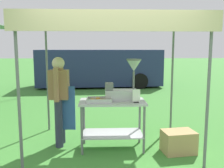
% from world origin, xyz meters
% --- Properties ---
extents(ground_plane, '(70.00, 70.00, 0.00)m').
position_xyz_m(ground_plane, '(0.00, 6.00, 0.00)').
color(ground_plane, '#3D7F33').
extents(stall_canopy, '(2.87, 2.05, 2.26)m').
position_xyz_m(stall_canopy, '(-0.03, 1.26, 2.17)').
color(stall_canopy, slate).
rests_on(stall_canopy, ground).
extents(donut_cart, '(1.13, 0.60, 0.86)m').
position_xyz_m(donut_cart, '(-0.03, 1.16, 0.63)').
color(donut_cart, '#B7B7BC').
rests_on(donut_cart, ground).
extents(donut_tray, '(0.42, 0.27, 0.07)m').
position_xyz_m(donut_tray, '(-0.25, 1.09, 0.88)').
color(donut_tray, '#B7B7BC').
rests_on(donut_tray, donut_cart).
extents(donut_fryer, '(0.63, 0.28, 0.72)m').
position_xyz_m(donut_fryer, '(0.17, 1.24, 1.11)').
color(donut_fryer, '#B7B7BC').
rests_on(donut_fryer, donut_cart).
extents(menu_sign, '(0.13, 0.05, 0.22)m').
position_xyz_m(menu_sign, '(0.36, 1.01, 0.95)').
color(menu_sign, black).
rests_on(menu_sign, donut_cart).
extents(vendor, '(0.45, 0.53, 1.61)m').
position_xyz_m(vendor, '(-0.97, 1.36, 0.90)').
color(vendor, '#2D3347').
rests_on(vendor, ground).
extents(supply_crate, '(0.58, 0.45, 0.37)m').
position_xyz_m(supply_crate, '(1.09, 0.94, 0.19)').
color(supply_crate, tan).
rests_on(supply_crate, ground).
extents(van_navy, '(5.66, 2.35, 1.69)m').
position_xyz_m(van_navy, '(-0.34, 8.49, 0.88)').
color(van_navy, navy).
rests_on(van_navy, ground).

